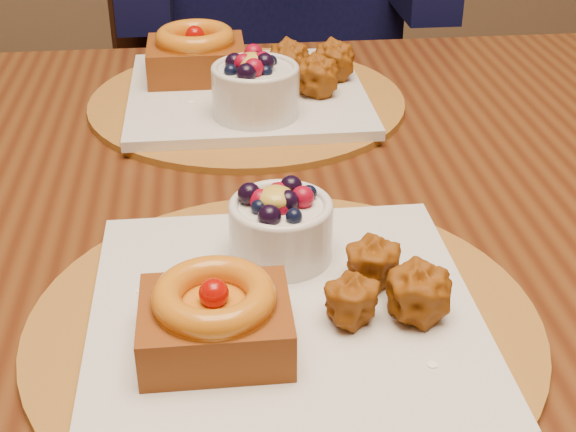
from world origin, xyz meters
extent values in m
cube|color=#3E1A0B|center=(-0.07, 0.12, 0.73)|extent=(1.60, 0.90, 0.04)
cylinder|color=brown|center=(-0.07, -0.10, 0.76)|extent=(0.38, 0.38, 0.01)
cube|color=silver|center=(-0.07, -0.10, 0.77)|extent=(0.28, 0.28, 0.01)
cube|color=#4B1E07|center=(-0.12, -0.14, 0.79)|extent=(0.10, 0.08, 0.04)
torus|color=#B55B0B|center=(-0.12, -0.14, 0.82)|extent=(0.08, 0.08, 0.02)
sphere|color=#8D0802|center=(-0.12, -0.14, 0.82)|extent=(0.02, 0.02, 0.02)
sphere|color=#904B0A|center=(0.00, -0.07, 0.79)|extent=(0.04, 0.04, 0.04)
sphere|color=#904B0A|center=(-0.02, -0.12, 0.79)|extent=(0.04, 0.04, 0.04)
sphere|color=#904B0A|center=(0.03, -0.12, 0.79)|extent=(0.04, 0.04, 0.04)
cylinder|color=silver|center=(-0.06, -0.03, 0.80)|extent=(0.08, 0.08, 0.05)
torus|color=silver|center=(-0.06, -0.03, 0.82)|extent=(0.08, 0.08, 0.01)
ellipsoid|color=gold|center=(-0.07, -0.03, 0.83)|extent=(0.03, 0.03, 0.02)
cylinder|color=brown|center=(-0.07, 0.34, 0.76)|extent=(0.38, 0.38, 0.01)
cube|color=silver|center=(-0.07, 0.34, 0.77)|extent=(0.28, 0.28, 0.01)
cube|color=#4B1E07|center=(-0.13, 0.39, 0.80)|extent=(0.12, 0.10, 0.04)
torus|color=#B55B0B|center=(-0.13, 0.39, 0.83)|extent=(0.10, 0.10, 0.02)
sphere|color=#8D0802|center=(-0.13, 0.39, 0.83)|extent=(0.02, 0.02, 0.02)
sphere|color=#904B0A|center=(0.01, 0.32, 0.80)|extent=(0.05, 0.05, 0.05)
sphere|color=#904B0A|center=(-0.01, 0.37, 0.80)|extent=(0.05, 0.05, 0.05)
sphere|color=#904B0A|center=(0.04, 0.37, 0.80)|extent=(0.05, 0.05, 0.05)
cylinder|color=silver|center=(-0.06, 0.26, 0.80)|extent=(0.10, 0.10, 0.05)
torus|color=silver|center=(-0.06, 0.26, 0.83)|extent=(0.10, 0.10, 0.01)
ellipsoid|color=gold|center=(-0.07, 0.26, 0.84)|extent=(0.03, 0.03, 0.02)
cube|color=black|center=(-0.02, 0.76, 0.41)|extent=(0.52, 0.52, 0.04)
cylinder|color=black|center=(-0.11, 0.54, 0.19)|extent=(0.03, 0.03, 0.39)
cylinder|color=black|center=(0.20, 0.67, 0.19)|extent=(0.03, 0.03, 0.39)
cylinder|color=black|center=(-0.25, 0.85, 0.19)|extent=(0.03, 0.03, 0.39)
cylinder|color=black|center=(0.07, 0.98, 0.19)|extent=(0.03, 0.03, 0.39)
cube|color=black|center=(-0.09, 0.93, 0.61)|extent=(0.38, 0.18, 0.41)
camera|label=1|loc=(-0.11, -0.57, 1.13)|focal=50.00mm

